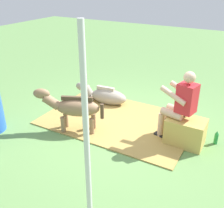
{
  "coord_description": "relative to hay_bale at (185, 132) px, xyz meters",
  "views": [
    {
      "loc": [
        -2.16,
        4.18,
        2.79
      ],
      "look_at": [
        0.12,
        0.13,
        0.55
      ],
      "focal_mm": 43.0,
      "sensor_mm": 36.0,
      "label": 1
    }
  ],
  "objects": [
    {
      "name": "pony_standing",
      "position": [
        2.01,
        0.64,
        0.27
      ],
      "size": [
        1.27,
        0.72,
        0.87
      ],
      "color": "#8C6B4C",
      "rests_on": "ground"
    },
    {
      "name": "person_seated",
      "position": [
        0.16,
        -0.03,
        0.52
      ],
      "size": [
        0.71,
        0.51,
        1.37
      ],
      "color": "#D8AD8C",
      "rests_on": "ground"
    },
    {
      "name": "ground_plane",
      "position": [
        1.28,
        0.07,
        -0.25
      ],
      "size": [
        24.0,
        24.0,
        0.0
      ],
      "primitive_type": "plane",
      "color": "#608C4C"
    },
    {
      "name": "hay_bale",
      "position": [
        0.0,
        0.0,
        0.0
      ],
      "size": [
        0.68,
        0.47,
        0.49
      ],
      "primitive_type": "cube",
      "color": "tan",
      "rests_on": "ground"
    },
    {
      "name": "tent_pole_left",
      "position": [
        0.43,
        2.44,
        0.99
      ],
      "size": [
        0.06,
        0.06,
        2.48
      ],
      "primitive_type": "cylinder",
      "color": "silver",
      "rests_on": "ground"
    },
    {
      "name": "pony_lying",
      "position": [
        2.14,
        -0.76,
        -0.06
      ],
      "size": [
        1.35,
        0.47,
        0.42
      ],
      "color": "gray",
      "rests_on": "ground"
    },
    {
      "name": "hay_patch",
      "position": [
        1.45,
        -0.14,
        -0.23
      ],
      "size": [
        3.05,
        2.03,
        0.02
      ],
      "primitive_type": "cube",
      "color": "#AD8C47",
      "rests_on": "ground"
    },
    {
      "name": "soda_bottle",
      "position": [
        -0.51,
        -0.27,
        -0.12
      ],
      "size": [
        0.07,
        0.07,
        0.27
      ],
      "color": "#268C3F",
      "rests_on": "ground"
    }
  ]
}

